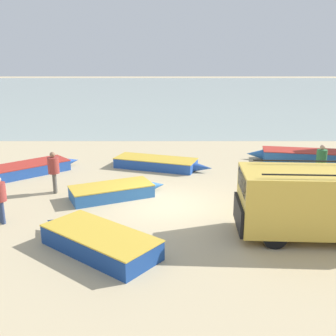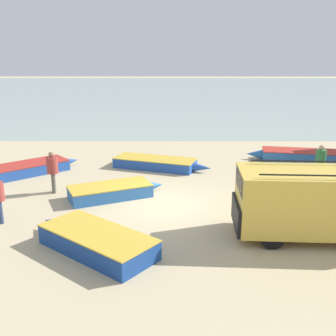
# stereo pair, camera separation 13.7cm
# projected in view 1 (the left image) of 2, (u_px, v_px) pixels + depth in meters

# --- Properties ---
(ground_plane) EXTENTS (200.00, 200.00, 0.00)m
(ground_plane) POSITION_uv_depth(u_px,v_px,m) (165.00, 206.00, 15.15)
(ground_plane) COLOR tan
(sea_water) EXTENTS (120.00, 80.00, 0.01)m
(sea_water) POSITION_uv_depth(u_px,v_px,m) (166.00, 91.00, 65.16)
(sea_water) COLOR #99A89E
(sea_water) RESTS_ON ground_plane
(parked_van) EXTENTS (5.15, 2.31, 2.31)m
(parked_van) POSITION_uv_depth(u_px,v_px,m) (318.00, 201.00, 12.30)
(parked_van) COLOR gold
(parked_van) RESTS_ON ground_plane
(fishing_rowboat_0) EXTENTS (5.08, 2.74, 0.52)m
(fishing_rowboat_0) POSITION_uv_depth(u_px,v_px,m) (157.00, 163.00, 20.19)
(fishing_rowboat_0) COLOR #234CA3
(fishing_rowboat_0) RESTS_ON ground_plane
(fishing_rowboat_1) EXTENTS (4.14, 3.59, 0.62)m
(fishing_rowboat_1) POSITION_uv_depth(u_px,v_px,m) (96.00, 241.00, 11.62)
(fishing_rowboat_1) COLOR navy
(fishing_rowboat_1) RESTS_ON ground_plane
(fishing_rowboat_2) EXTENTS (4.00, 2.65, 0.53)m
(fishing_rowboat_2) POSITION_uv_depth(u_px,v_px,m) (113.00, 191.00, 16.01)
(fishing_rowboat_2) COLOR #2D66AD
(fishing_rowboat_2) RESTS_ON ground_plane
(fishing_rowboat_3) EXTENTS (4.21, 3.85, 0.53)m
(fishing_rowboat_3) POSITION_uv_depth(u_px,v_px,m) (29.00, 169.00, 19.22)
(fishing_rowboat_3) COLOR #234CA3
(fishing_rowboat_3) RESTS_ON ground_plane
(fishing_rowboat_4) EXTENTS (5.18, 2.20, 0.61)m
(fishing_rowboat_4) POSITION_uv_depth(u_px,v_px,m) (297.00, 155.00, 21.60)
(fishing_rowboat_4) COLOR #2D66AD
(fishing_rowboat_4) RESTS_ON ground_plane
(fisherman_0) EXTENTS (0.47, 0.47, 1.77)m
(fisherman_0) POSITION_uv_depth(u_px,v_px,m) (52.00, 169.00, 16.32)
(fisherman_0) COLOR #5B564C
(fisherman_0) RESTS_ON ground_plane
(fisherman_1) EXTENTS (0.46, 0.46, 1.75)m
(fisherman_1) POSITION_uv_depth(u_px,v_px,m) (320.00, 160.00, 17.75)
(fisherman_1) COLOR #38383D
(fisherman_1) RESTS_ON ground_plane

